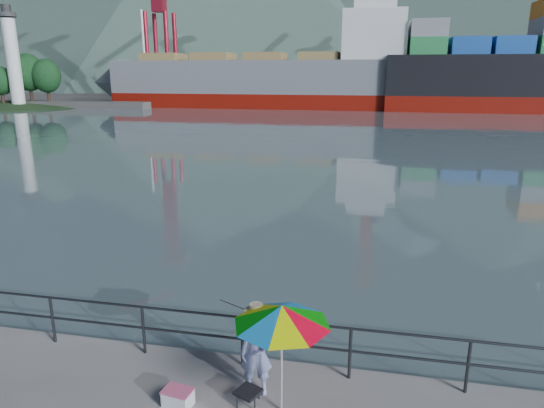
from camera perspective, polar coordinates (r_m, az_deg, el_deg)
The scene contains 10 objects.
harbor_water at distance 136.29m, azimuth 9.80°, elevation 12.87°, with size 500.00×280.00×0.00m, color #4D6267.
far_dock at distance 99.35m, azimuth 14.82°, elevation 11.75°, with size 200.00×40.00×0.40m, color #514F4C.
guardrail at distance 10.55m, azimuth -19.88°, elevation -13.13°, with size 22.00×0.06×1.03m.
container_stacks at distance 104.48m, azimuth 28.57°, elevation 12.20°, with size 58.00×8.40×7.80m.
fisherman at distance 8.61m, azimuth -1.83°, elevation -17.10°, with size 0.56×0.37×1.54m, color #354C92.
beach_umbrella at distance 7.71m, azimuth 1.17°, elevation -12.92°, with size 1.66×1.66×1.90m.
folding_stool at distance 8.73m, azimuth -2.82°, elevation -21.69°, with size 0.50×0.50×0.25m.
cooler_bag at distance 8.82m, azimuth -11.00°, elevation -21.54°, with size 0.47×0.31×0.27m, color silver.
fishing_rod at distance 10.03m, azimuth -2.27°, elevation -17.17°, with size 0.02×0.02×2.25m, color black.
bulk_carrier at distance 78.78m, azimuth 1.06°, elevation 14.45°, with size 50.02×8.66×14.50m.
Camera 1 is at (5.19, -6.09, 5.39)m, focal length 32.00 mm.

